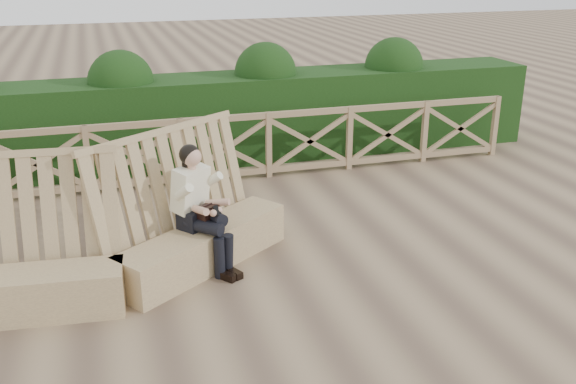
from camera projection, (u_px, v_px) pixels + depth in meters
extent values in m
plane|color=brown|center=(289.00, 277.00, 7.42)|extent=(60.00, 60.00, 0.00)
cube|color=#8C7050|center=(7.00, 296.00, 6.54)|extent=(2.39, 0.74, 0.49)
cube|color=#8C7050|center=(4.00, 233.00, 6.59)|extent=(2.38, 0.70, 1.60)
cube|color=#8C7050|center=(204.00, 247.00, 7.62)|extent=(2.21, 1.75, 0.49)
cube|color=#8C7050|center=(186.00, 197.00, 7.57)|extent=(2.18, 1.71, 1.60)
cube|color=black|center=(195.00, 218.00, 7.54)|extent=(0.46, 0.44, 0.23)
cube|color=#F1EBC6|center=(190.00, 189.00, 7.44)|extent=(0.51, 0.49, 0.55)
sphere|color=tan|center=(192.00, 157.00, 7.27)|extent=(0.31, 0.31, 0.22)
sphere|color=black|center=(189.00, 155.00, 7.29)|extent=(0.34, 0.34, 0.24)
cylinder|color=black|center=(204.00, 226.00, 7.35)|extent=(0.42, 0.47, 0.16)
cylinder|color=black|center=(212.00, 215.00, 7.47)|extent=(0.42, 0.48, 0.17)
cylinder|color=black|center=(219.00, 258.00, 7.34)|extent=(0.18, 0.18, 0.49)
cylinder|color=black|center=(228.00, 255.00, 7.43)|extent=(0.18, 0.18, 0.49)
cube|color=black|center=(226.00, 276.00, 7.36)|extent=(0.23, 0.25, 0.08)
cube|color=black|center=(234.00, 273.00, 7.43)|extent=(0.23, 0.25, 0.08)
cube|color=black|center=(208.00, 213.00, 7.42)|extent=(0.31, 0.29, 0.18)
cube|color=black|center=(218.00, 211.00, 7.29)|extent=(0.11, 0.12, 0.13)
cube|color=#88704F|center=(225.00, 118.00, 10.19)|extent=(10.10, 0.07, 0.10)
cube|color=#88704F|center=(227.00, 174.00, 10.52)|extent=(10.10, 0.07, 0.10)
cube|color=black|center=(212.00, 119.00, 11.37)|extent=(12.00, 1.20, 1.50)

